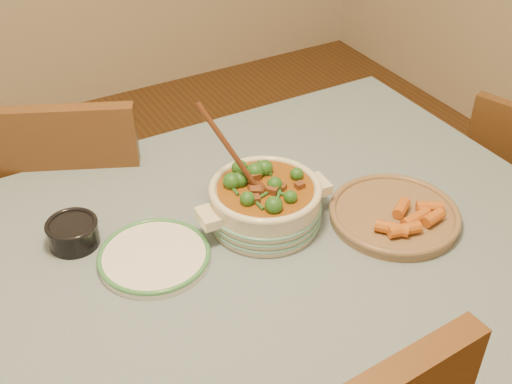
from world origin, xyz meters
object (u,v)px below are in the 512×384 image
dining_table (211,297)px  chair_far (76,211)px  stew_casserole (265,200)px  fried_plate (394,213)px  condiment_bowl (73,232)px  white_plate (154,256)px

dining_table → chair_far: size_ratio=1.82×
dining_table → stew_casserole: (0.17, 0.07, 0.15)m
dining_table → chair_far: bearing=102.1°
fried_plate → chair_far: 0.93m
fried_plate → chair_far: chair_far is taller
fried_plate → chair_far: bearing=129.3°
dining_table → condiment_bowl: bearing=137.0°
white_plate → fried_plate: size_ratio=0.95×
dining_table → fried_plate: size_ratio=5.37×
stew_casserole → condiment_bowl: stew_casserole is taller
stew_casserole → fried_plate: stew_casserole is taller
white_plate → fried_plate: fried_plate is taller
stew_casserole → chair_far: stew_casserole is taller
stew_casserole → condiment_bowl: 0.42m
fried_plate → stew_casserole: bearing=152.5°
dining_table → fried_plate: bearing=-8.8°
stew_casserole → fried_plate: size_ratio=1.00×
dining_table → white_plate: bearing=141.7°
white_plate → fried_plate: bearing=-14.9°
white_plate → fried_plate: (0.53, -0.14, 0.01)m
white_plate → fried_plate: 0.54m
stew_casserole → white_plate: (-0.27, 0.00, -0.05)m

